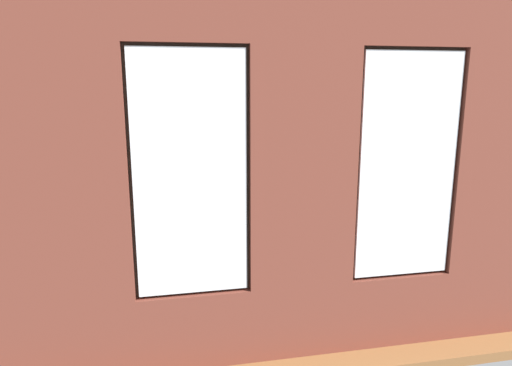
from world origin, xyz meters
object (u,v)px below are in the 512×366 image
at_px(potted_plant_near_tv, 53,268).
at_px(cup_ceramic, 276,219).
at_px(remote_silver, 261,228).
at_px(potted_plant_beside_window_right, 48,291).
at_px(tv_flatscreen, 23,219).
at_px(couch_left, 435,238).
at_px(potted_plant_mid_room_small, 268,213).
at_px(remote_gray, 251,226).
at_px(media_console, 29,265).
at_px(coffee_table, 251,230).
at_px(candle_jar, 238,222).
at_px(papasan_chair, 183,205).
at_px(table_plant_small, 222,224).
at_px(couch_by_window, 229,295).

bearing_deg(potted_plant_near_tv, cup_ceramic, -151.51).
height_order(remote_silver, potted_plant_beside_window_right, potted_plant_beside_window_right).
xyz_separation_m(cup_ceramic, tv_flatscreen, (3.37, 0.48, 0.34)).
height_order(couch_left, potted_plant_near_tv, potted_plant_near_tv).
bearing_deg(potted_plant_mid_room_small, cup_ceramic, 85.86).
distance_m(couch_left, potted_plant_mid_room_small, 2.66).
relative_size(remote_gray, media_console, 0.14).
height_order(tv_flatscreen, potted_plant_mid_room_small, tv_flatscreen).
bearing_deg(tv_flatscreen, cup_ceramic, -171.83).
distance_m(couch_left, remote_silver, 2.51).
height_order(remote_gray, potted_plant_near_tv, potted_plant_near_tv).
bearing_deg(potted_plant_beside_window_right, remote_gray, -139.61).
distance_m(tv_flatscreen, potted_plant_mid_room_small, 3.71).
relative_size(remote_gray, potted_plant_near_tv, 0.15).
xyz_separation_m(coffee_table, tv_flatscreen, (2.96, 0.34, 0.44)).
xyz_separation_m(candle_jar, remote_silver, (-0.30, 0.23, -0.04)).
bearing_deg(papasan_chair, media_console, 40.43).
xyz_separation_m(couch_left, coffee_table, (2.56, -0.66, 0.07)).
relative_size(remote_silver, media_console, 0.14).
bearing_deg(media_console, tv_flatscreen, -90.00).
height_order(table_plant_small, media_console, table_plant_small).
height_order(candle_jar, table_plant_small, table_plant_small).
xyz_separation_m(table_plant_small, papasan_chair, (0.48, -1.52, -0.10)).
bearing_deg(couch_left, cup_ceramic, -113.93).
distance_m(potted_plant_beside_window_right, potted_plant_mid_room_small, 4.08).
height_order(remote_silver, tv_flatscreen, tv_flatscreen).
distance_m(couch_by_window, papasan_chair, 3.30).
relative_size(couch_left, potted_plant_near_tv, 1.84).
xyz_separation_m(couch_by_window, tv_flatscreen, (2.36, -1.55, 0.51)).
xyz_separation_m(couch_left, candle_jar, (2.75, -0.77, 0.17)).
relative_size(papasan_chair, potted_plant_mid_room_small, 2.19).
distance_m(papasan_chair, potted_plant_mid_room_small, 1.46).
bearing_deg(tv_flatscreen, remote_silver, -176.12).
bearing_deg(tv_flatscreen, table_plant_small, -175.26).
relative_size(tv_flatscreen, papasan_chair, 0.92).
distance_m(media_console, tv_flatscreen, 0.60).
bearing_deg(media_console, papasan_chair, -139.57).
xyz_separation_m(remote_gray, potted_plant_beside_window_right, (2.33, 1.98, 0.12)).
xyz_separation_m(coffee_table, media_console, (2.96, 0.34, -0.17)).
xyz_separation_m(coffee_table, candle_jar, (0.19, -0.11, 0.10)).
bearing_deg(potted_plant_near_tv, potted_plant_mid_room_small, -140.65).
bearing_deg(remote_gray, candle_jar, -137.45).
bearing_deg(media_console, table_plant_small, -175.20).
bearing_deg(table_plant_small, tv_flatscreen, 4.74).
height_order(cup_ceramic, remote_gray, cup_ceramic).
bearing_deg(media_console, potted_plant_near_tv, 117.82).
height_order(table_plant_small, remote_silver, table_plant_small).
relative_size(cup_ceramic, candle_jar, 0.81).
distance_m(coffee_table, tv_flatscreen, 3.01).
bearing_deg(potted_plant_near_tv, media_console, -62.18).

